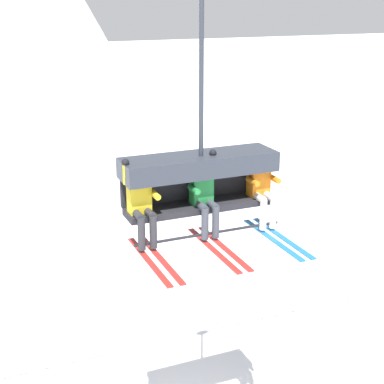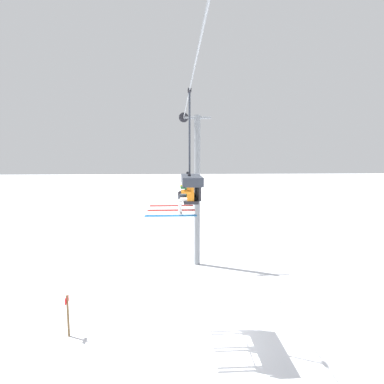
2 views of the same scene
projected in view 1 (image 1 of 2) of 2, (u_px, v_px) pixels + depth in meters
chairlift_chair at (199, 171)px, 8.91m from camera, size 2.40×0.74×4.14m
skier_yellow at (142, 203)px, 8.45m from camera, size 0.48×1.70×1.34m
skier_green at (205, 194)px, 8.82m from camera, size 0.48×1.70×1.34m
skier_orange at (262, 188)px, 9.18m from camera, size 0.46×1.70×1.23m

